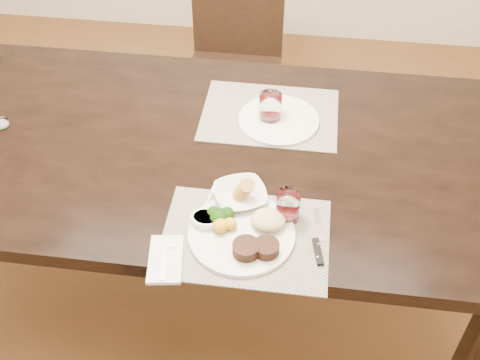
# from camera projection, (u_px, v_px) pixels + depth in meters

# --- Properties ---
(ground_plane) EXTENTS (4.50, 4.50, 0.00)m
(ground_plane) POSITION_uv_depth(u_px,v_px,m) (204.00, 283.00, 2.46)
(ground_plane) COLOR #4F3219
(ground_plane) RESTS_ON ground
(dining_table) EXTENTS (2.00, 1.00, 0.75)m
(dining_table) POSITION_uv_depth(u_px,v_px,m) (196.00, 164.00, 2.00)
(dining_table) COLOR black
(dining_table) RESTS_ON ground
(chair_far) EXTENTS (0.42, 0.42, 0.90)m
(chair_far) POSITION_uv_depth(u_px,v_px,m) (235.00, 54.00, 2.77)
(chair_far) COLOR black
(chair_far) RESTS_ON ground
(placemat_near) EXTENTS (0.46, 0.34, 0.00)m
(placemat_near) POSITION_uv_depth(u_px,v_px,m) (245.00, 238.00, 1.66)
(placemat_near) COLOR gray
(placemat_near) RESTS_ON dining_table
(placemat_far) EXTENTS (0.46, 0.34, 0.00)m
(placemat_far) POSITION_uv_depth(u_px,v_px,m) (270.00, 115.00, 2.05)
(placemat_far) COLOR gray
(placemat_far) RESTS_ON dining_table
(dinner_plate) EXTENTS (0.30, 0.30, 0.05)m
(dinner_plate) POSITION_uv_depth(u_px,v_px,m) (247.00, 233.00, 1.65)
(dinner_plate) COLOR silver
(dinner_plate) RESTS_ON placemat_near
(napkin_fork) EXTENTS (0.11, 0.17, 0.02)m
(napkin_fork) POSITION_uv_depth(u_px,v_px,m) (166.00, 259.00, 1.59)
(napkin_fork) COLOR silver
(napkin_fork) RESTS_ON placemat_near
(steak_knife) EXTENTS (0.04, 0.21, 0.01)m
(steak_knife) POSITION_uv_depth(u_px,v_px,m) (318.00, 245.00, 1.63)
(steak_knife) COLOR silver
(steak_knife) RESTS_ON placemat_near
(cracker_bowl) EXTENTS (0.20, 0.20, 0.07)m
(cracker_bowl) POSITION_uv_depth(u_px,v_px,m) (240.00, 195.00, 1.74)
(cracker_bowl) COLOR silver
(cracker_bowl) RESTS_ON placemat_near
(sauce_ramekin) EXTENTS (0.09, 0.13, 0.07)m
(sauce_ramekin) POSITION_uv_depth(u_px,v_px,m) (206.00, 220.00, 1.68)
(sauce_ramekin) COLOR silver
(sauce_ramekin) RESTS_ON placemat_near
(wine_glass_near) EXTENTS (0.07, 0.07, 0.09)m
(wine_glass_near) POSITION_uv_depth(u_px,v_px,m) (288.00, 207.00, 1.68)
(wine_glass_near) COLOR silver
(wine_glass_near) RESTS_ON placemat_near
(far_plate) EXTENTS (0.27, 0.27, 0.01)m
(far_plate) POSITION_uv_depth(u_px,v_px,m) (279.00, 120.00, 2.02)
(far_plate) COLOR silver
(far_plate) RESTS_ON placemat_far
(wine_glass_far) EXTENTS (0.07, 0.07, 0.10)m
(wine_glass_far) POSITION_uv_depth(u_px,v_px,m) (270.00, 109.00, 1.99)
(wine_glass_far) COLOR silver
(wine_glass_far) RESTS_ON placemat_far
(salt_cellar) EXTENTS (0.05, 0.05, 0.02)m
(salt_cellar) POSITION_uv_depth(u_px,v_px,m) (2.00, 124.00, 2.00)
(salt_cellar) COLOR silver
(salt_cellar) RESTS_ON dining_table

